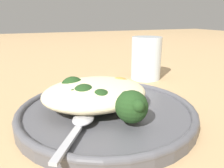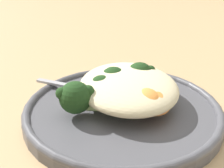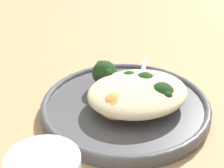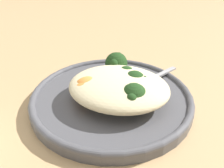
{
  "view_description": "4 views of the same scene",
  "coord_description": "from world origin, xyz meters",
  "px_view_note": "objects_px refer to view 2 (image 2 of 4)",
  "views": [
    {
      "loc": [
        -0.12,
        -0.29,
        0.16
      ],
      "look_at": [
        0.02,
        0.03,
        0.05
      ],
      "focal_mm": 35.0,
      "sensor_mm": 36.0,
      "label": 1
    },
    {
      "loc": [
        0.38,
        -0.07,
        0.24
      ],
      "look_at": [
        0.01,
        -0.0,
        0.06
      ],
      "focal_mm": 50.0,
      "sensor_mm": 36.0,
      "label": 2
    },
    {
      "loc": [
        0.23,
        0.48,
        0.36
      ],
      "look_at": [
        0.02,
        0.0,
        0.05
      ],
      "focal_mm": 60.0,
      "sensor_mm": 36.0,
      "label": 3
    },
    {
      "loc": [
        -0.09,
        0.32,
        0.23
      ],
      "look_at": [
        0.0,
        0.01,
        0.03
      ],
      "focal_mm": 35.0,
      "sensor_mm": 36.0,
      "label": 4
    }
  ],
  "objects_px": {
    "broccoli_stalk_1": "(115,83)",
    "plate": "(123,112)",
    "quinoa_mound": "(128,87)",
    "sweet_potato_chunk_0": "(147,102)",
    "spoon": "(82,87)",
    "broccoli_stalk_3": "(81,98)",
    "broccoli_stalk_0": "(139,79)",
    "broccoli_stalk_2": "(104,89)",
    "sweet_potato_chunk_1": "(151,100)"
  },
  "relations": [
    {
      "from": "plate",
      "to": "broccoli_stalk_0",
      "type": "distance_m",
      "value": 0.06
    },
    {
      "from": "broccoli_stalk_1",
      "to": "sweet_potato_chunk_1",
      "type": "distance_m",
      "value": 0.07
    },
    {
      "from": "spoon",
      "to": "broccoli_stalk_2",
      "type": "bearing_deg",
      "value": 158.23
    },
    {
      "from": "broccoli_stalk_3",
      "to": "spoon",
      "type": "distance_m",
      "value": 0.07
    },
    {
      "from": "broccoli_stalk_1",
      "to": "plate",
      "type": "bearing_deg",
      "value": 177.64
    },
    {
      "from": "broccoli_stalk_1",
      "to": "spoon",
      "type": "relative_size",
      "value": 0.94
    },
    {
      "from": "quinoa_mound",
      "to": "broccoli_stalk_1",
      "type": "xyz_separation_m",
      "value": [
        -0.02,
        -0.02,
        0.0
      ]
    },
    {
      "from": "plate",
      "to": "sweet_potato_chunk_0",
      "type": "distance_m",
      "value": 0.05
    },
    {
      "from": "quinoa_mound",
      "to": "sweet_potato_chunk_0",
      "type": "bearing_deg",
      "value": 16.4
    },
    {
      "from": "spoon",
      "to": "broccoli_stalk_3",
      "type": "bearing_deg",
      "value": 117.5
    },
    {
      "from": "sweet_potato_chunk_1",
      "to": "sweet_potato_chunk_0",
      "type": "bearing_deg",
      "value": -53.2
    },
    {
      "from": "plate",
      "to": "broccoli_stalk_1",
      "type": "distance_m",
      "value": 0.05
    },
    {
      "from": "broccoli_stalk_0",
      "to": "spoon",
      "type": "relative_size",
      "value": 1.0
    },
    {
      "from": "quinoa_mound",
      "to": "broccoli_stalk_1",
      "type": "distance_m",
      "value": 0.02
    },
    {
      "from": "quinoa_mound",
      "to": "spoon",
      "type": "bearing_deg",
      "value": -122.63
    },
    {
      "from": "broccoli_stalk_2",
      "to": "sweet_potato_chunk_1",
      "type": "height_order",
      "value": "broccoli_stalk_2"
    },
    {
      "from": "broccoli_stalk_0",
      "to": "broccoli_stalk_3",
      "type": "relative_size",
      "value": 0.91
    },
    {
      "from": "plate",
      "to": "broccoli_stalk_1",
      "type": "height_order",
      "value": "broccoli_stalk_1"
    },
    {
      "from": "quinoa_mound",
      "to": "broccoli_stalk_3",
      "type": "xyz_separation_m",
      "value": [
        0.03,
        -0.07,
        0.0
      ]
    },
    {
      "from": "broccoli_stalk_1",
      "to": "sweet_potato_chunk_1",
      "type": "relative_size",
      "value": 1.5
    },
    {
      "from": "broccoli_stalk_3",
      "to": "sweet_potato_chunk_0",
      "type": "bearing_deg",
      "value": 171.43
    },
    {
      "from": "broccoli_stalk_0",
      "to": "sweet_potato_chunk_0",
      "type": "bearing_deg",
      "value": -158.08
    },
    {
      "from": "broccoli_stalk_2",
      "to": "spoon",
      "type": "relative_size",
      "value": 0.67
    },
    {
      "from": "broccoli_stalk_1",
      "to": "sweet_potato_chunk_1",
      "type": "height_order",
      "value": "broccoli_stalk_1"
    },
    {
      "from": "broccoli_stalk_0",
      "to": "broccoli_stalk_1",
      "type": "relative_size",
      "value": 1.07
    },
    {
      "from": "sweet_potato_chunk_0",
      "to": "spoon",
      "type": "height_order",
      "value": "sweet_potato_chunk_0"
    },
    {
      "from": "plate",
      "to": "spoon",
      "type": "bearing_deg",
      "value": -139.38
    },
    {
      "from": "plate",
      "to": "sweet_potato_chunk_0",
      "type": "bearing_deg",
      "value": 43.31
    },
    {
      "from": "broccoli_stalk_1",
      "to": "spoon",
      "type": "bearing_deg",
      "value": 52.92
    },
    {
      "from": "broccoli_stalk_2",
      "to": "sweet_potato_chunk_1",
      "type": "distance_m",
      "value": 0.07
    },
    {
      "from": "sweet_potato_chunk_0",
      "to": "sweet_potato_chunk_1",
      "type": "xyz_separation_m",
      "value": [
        -0.01,
        0.01,
        -0.0
      ]
    },
    {
      "from": "broccoli_stalk_2",
      "to": "spoon",
      "type": "height_order",
      "value": "broccoli_stalk_2"
    },
    {
      "from": "quinoa_mound",
      "to": "broccoli_stalk_2",
      "type": "bearing_deg",
      "value": -90.32
    },
    {
      "from": "plate",
      "to": "broccoli_stalk_2",
      "type": "relative_size",
      "value": 4.02
    },
    {
      "from": "broccoli_stalk_3",
      "to": "quinoa_mound",
      "type": "bearing_deg",
      "value": -154.41
    },
    {
      "from": "broccoli_stalk_1",
      "to": "broccoli_stalk_2",
      "type": "relative_size",
      "value": 1.4
    },
    {
      "from": "plate",
      "to": "quinoa_mound",
      "type": "relative_size",
      "value": 1.69
    },
    {
      "from": "sweet_potato_chunk_1",
      "to": "plate",
      "type": "bearing_deg",
      "value": -122.76
    },
    {
      "from": "plate",
      "to": "sweet_potato_chunk_1",
      "type": "xyz_separation_m",
      "value": [
        0.02,
        0.03,
        0.03
      ]
    },
    {
      "from": "plate",
      "to": "broccoli_stalk_1",
      "type": "relative_size",
      "value": 2.87
    },
    {
      "from": "broccoli_stalk_0",
      "to": "broccoli_stalk_2",
      "type": "height_order",
      "value": "broccoli_stalk_0"
    },
    {
      "from": "quinoa_mound",
      "to": "broccoli_stalk_0",
      "type": "xyz_separation_m",
      "value": [
        -0.02,
        0.02,
        0.0
      ]
    },
    {
      "from": "quinoa_mound",
      "to": "sweet_potato_chunk_0",
      "type": "distance_m",
      "value": 0.05
    },
    {
      "from": "broccoli_stalk_0",
      "to": "quinoa_mound",
      "type": "bearing_deg",
      "value": 165.3
    },
    {
      "from": "plate",
      "to": "broccoli_stalk_0",
      "type": "height_order",
      "value": "broccoli_stalk_0"
    },
    {
      "from": "sweet_potato_chunk_1",
      "to": "spoon",
      "type": "xyz_separation_m",
      "value": [
        -0.08,
        -0.08,
        -0.01
      ]
    },
    {
      "from": "broccoli_stalk_3",
      "to": "sweet_potato_chunk_1",
      "type": "bearing_deg",
      "value": 175.96
    },
    {
      "from": "quinoa_mound",
      "to": "sweet_potato_chunk_1",
      "type": "bearing_deg",
      "value": 27.47
    },
    {
      "from": "sweet_potato_chunk_0",
      "to": "quinoa_mound",
      "type": "bearing_deg",
      "value": -163.6
    },
    {
      "from": "plate",
      "to": "broccoli_stalk_3",
      "type": "bearing_deg",
      "value": -84.01
    }
  ]
}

